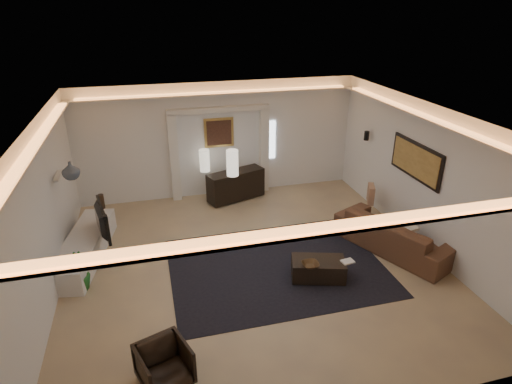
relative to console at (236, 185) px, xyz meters
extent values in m
plane|color=tan|center=(-0.30, -2.98, -0.40)|extent=(7.00, 7.00, 0.00)
plane|color=white|center=(-0.30, -2.98, 2.50)|extent=(7.00, 7.00, 0.00)
plane|color=white|center=(-0.30, 0.52, 1.05)|extent=(7.00, 0.00, 7.00)
plane|color=white|center=(-0.30, -6.48, 1.05)|extent=(7.00, 0.00, 7.00)
plane|color=white|center=(-3.80, -2.98, 1.05)|extent=(0.00, 7.00, 7.00)
plane|color=white|center=(3.20, -2.98, 1.05)|extent=(0.00, 7.00, 7.00)
cube|color=silver|center=(-0.30, -2.98, 2.22)|extent=(7.00, 7.00, 0.04)
cube|color=white|center=(1.05, 0.50, 0.95)|extent=(0.25, 0.03, 1.00)
cube|color=black|center=(0.10, -3.18, -0.39)|extent=(4.00, 3.00, 0.01)
cube|color=silver|center=(-1.45, 0.42, 0.70)|extent=(0.22, 0.20, 2.20)
cube|color=silver|center=(0.85, 0.42, 0.70)|extent=(0.22, 0.20, 2.20)
cube|color=silver|center=(-0.30, 0.42, 1.85)|extent=(2.52, 0.20, 0.12)
cube|color=tan|center=(-0.30, 0.49, 1.25)|extent=(0.74, 0.04, 0.74)
cube|color=#4C2D1E|center=(-0.30, 0.46, 1.25)|extent=(0.62, 0.02, 0.62)
cube|color=black|center=(3.17, -2.68, 1.30)|extent=(0.04, 1.64, 0.74)
cube|color=tan|center=(3.15, -2.68, 1.30)|extent=(0.02, 1.50, 0.62)
cylinder|color=black|center=(3.08, -0.78, 1.28)|extent=(0.12, 0.12, 0.22)
cube|color=silver|center=(-3.74, -1.58, 1.25)|extent=(0.10, 0.55, 0.04)
cube|color=black|center=(0.00, 0.00, 0.00)|extent=(1.53, 0.90, 0.73)
cylinder|color=#EFE6CB|center=(-0.73, 0.23, 0.69)|extent=(0.27, 0.27, 0.56)
cylinder|color=white|center=(-0.12, -0.23, 0.69)|extent=(0.35, 0.35, 0.64)
cube|color=silver|center=(-3.45, -1.91, -0.18)|extent=(1.07, 2.57, 0.47)
imported|color=black|center=(-3.14, -1.88, 0.36)|extent=(1.08, 0.37, 0.62)
cylinder|color=#33251A|center=(-3.16, -0.66, 0.24)|extent=(0.14, 0.14, 0.33)
imported|color=#475E72|center=(-3.45, -1.86, 1.44)|extent=(0.42, 0.42, 0.33)
imported|color=#1E5F22|center=(-3.45, -2.95, -0.05)|extent=(0.45, 0.45, 0.69)
imported|color=#4A2E16|center=(2.59, -3.16, -0.05)|extent=(2.59, 1.85, 0.70)
cube|color=white|center=(2.64, -3.25, 0.15)|extent=(0.64, 0.55, 0.06)
cube|color=#A0785D|center=(2.85, -1.66, 0.15)|extent=(0.28, 0.44, 0.42)
cube|color=black|center=(0.72, -3.71, -0.20)|extent=(1.07, 0.77, 0.36)
imported|color=#412E1A|center=(0.50, -3.85, 0.05)|extent=(0.30, 0.30, 0.07)
cube|color=silver|center=(1.20, -3.90, 0.02)|extent=(0.24, 0.19, 0.03)
imported|color=#31251E|center=(-2.13, -5.38, -0.10)|extent=(0.82, 0.83, 0.59)
camera|label=1|loc=(-2.03, -9.73, 4.26)|focal=30.02mm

